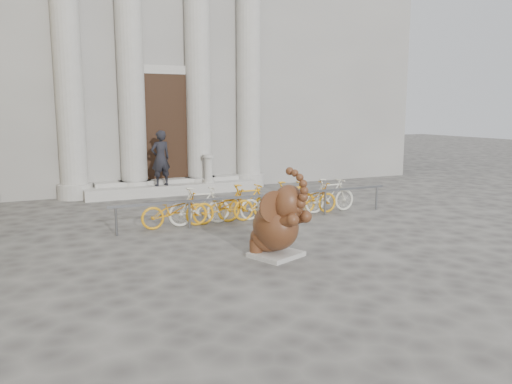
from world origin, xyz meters
name	(u,v)px	position (x,y,z in m)	size (l,w,h in m)	color
ground	(303,269)	(0.00, 0.00, 0.00)	(80.00, 80.00, 0.00)	#474442
classical_building	(134,40)	(0.00, 14.93, 5.98)	(22.00, 10.70, 12.00)	gray
entrance_steps	(171,189)	(0.00, 9.40, 0.18)	(6.00, 1.20, 0.36)	#A8A59E
elephant_statue	(277,225)	(-0.09, 0.91, 0.67)	(1.25, 1.47, 1.85)	#A8A59E
bike_rack	(257,201)	(1.01, 4.28, 0.50)	(8.00, 0.53, 1.00)	slate
pedestrian	(161,158)	(-0.44, 9.05, 1.31)	(0.69, 0.46, 1.90)	black
balustrade_post	(208,170)	(1.30, 9.10, 0.82)	(0.41, 0.41, 1.00)	#A8A59E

